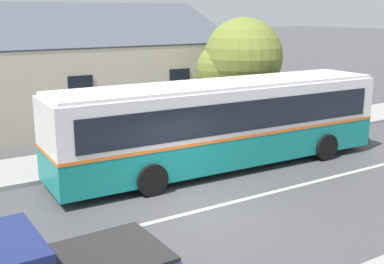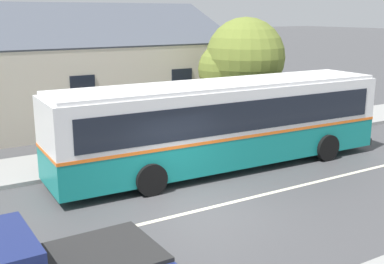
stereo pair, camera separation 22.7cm
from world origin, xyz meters
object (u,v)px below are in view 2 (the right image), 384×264
object	(u,v)px
bench_down_street	(71,152)
bus_stop_sign	(298,100)
transit_bus	(224,122)
street_tree_primary	(240,60)

from	to	relation	value
bench_down_street	bus_stop_sign	size ratio (longest dim) A/B	0.78
bus_stop_sign	transit_bus	bearing A→B (deg)	-159.12
transit_bus	bench_down_street	size ratio (longest dim) A/B	6.65
bench_down_street	bus_stop_sign	xyz separation A→B (m)	(10.17, -0.62, 1.06)
transit_bus	bus_stop_sign	xyz separation A→B (m)	(5.48, 2.09, -0.01)
transit_bus	bench_down_street	xyz separation A→B (m)	(-4.68, 2.72, -1.07)
bus_stop_sign	bench_down_street	bearing A→B (deg)	176.49
transit_bus	bus_stop_sign	world-z (taller)	transit_bus
transit_bus	bus_stop_sign	bearing A→B (deg)	20.88
bench_down_street	street_tree_primary	size ratio (longest dim) A/B	0.36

